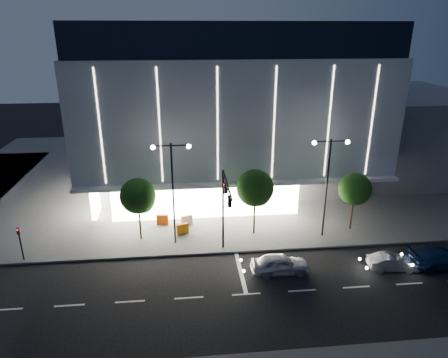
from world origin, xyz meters
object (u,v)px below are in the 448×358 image
object	(u,v)px
tree_mid	(255,190)
car_second	(393,262)
tree_left	(138,198)
street_lamp_east	(328,174)
street_lamp_west	(172,179)
tree_right	(355,191)
barrier_a	(162,220)
barrier_d	(187,220)
ped_signal_far	(20,240)
car_third	(443,258)
car_lead	(280,264)
traffic_mast	(225,201)
barrier_c	(183,229)

from	to	relation	value
tree_mid	car_second	world-z (taller)	tree_mid
tree_left	street_lamp_east	bearing A→B (deg)	-3.65
street_lamp_west	street_lamp_east	bearing A→B (deg)	0.00
tree_right	barrier_a	world-z (taller)	tree_right
tree_right	car_second	distance (m)	7.39
tree_left	tree_mid	xyz separation A→B (m)	(10.00, 0.00, 0.30)
car_second	barrier_a	world-z (taller)	car_second
barrier_d	barrier_a	bearing A→B (deg)	153.40
ped_signal_far	car_third	world-z (taller)	ped_signal_far
barrier_a	barrier_d	xyz separation A→B (m)	(2.27, -0.38, 0.00)
car_lead	tree_left	bearing A→B (deg)	59.97
street_lamp_east	barrier_d	bearing A→B (deg)	165.26
traffic_mast	barrier_d	distance (m)	7.86
tree_left	barrier_c	world-z (taller)	tree_left
street_lamp_west	barrier_d	size ratio (longest dim) A/B	8.18
car_third	ped_signal_far	bearing A→B (deg)	84.25
traffic_mast	barrier_c	distance (m)	6.92
street_lamp_west	car_lead	size ratio (longest dim) A/B	2.05
ped_signal_far	car_second	bearing A→B (deg)	-8.10
tree_mid	barrier_a	size ratio (longest dim) A/B	5.59
street_lamp_east	tree_left	distance (m)	16.12
street_lamp_west	street_lamp_east	xyz separation A→B (m)	(13.00, 0.00, 0.00)
street_lamp_west	barrier_d	world-z (taller)	street_lamp_west
tree_left	car_lead	distance (m)	12.92
street_lamp_west	car_third	xyz separation A→B (m)	(20.67, -5.63, -5.19)
street_lamp_west	ped_signal_far	bearing A→B (deg)	-172.87
street_lamp_west	car_third	world-z (taller)	street_lamp_west
traffic_mast	barrier_d	xyz separation A→B (m)	(-2.97, 5.81, -4.38)
car_second	street_lamp_east	bearing A→B (deg)	39.84
barrier_c	tree_right	bearing A→B (deg)	-19.97
traffic_mast	barrier_c	world-z (taller)	traffic_mast
tree_mid	ped_signal_far	bearing A→B (deg)	-172.45
street_lamp_east	barrier_a	world-z (taller)	street_lamp_east
street_lamp_east	tree_mid	distance (m)	6.27
car_lead	barrier_a	bearing A→B (deg)	46.01
tree_left	barrier_c	xyz separation A→B (m)	(3.61, 0.49, -3.38)
street_lamp_west	street_lamp_east	world-z (taller)	same
ped_signal_far	barrier_d	distance (m)	13.89
street_lamp_east	tree_left	xyz separation A→B (m)	(-15.97, 1.02, -1.92)
barrier_a	barrier_c	size ratio (longest dim) A/B	1.00
ped_signal_far	tree_mid	bearing A→B (deg)	7.55
street_lamp_east	tree_left	bearing A→B (deg)	176.35
traffic_mast	car_lead	world-z (taller)	traffic_mast
ped_signal_far	tree_mid	world-z (taller)	tree_mid
tree_mid	tree_left	bearing A→B (deg)	-180.00
street_lamp_west	barrier_d	xyz separation A→B (m)	(1.03, 3.15, -5.31)
tree_right	car_third	world-z (taller)	tree_right
traffic_mast	barrier_a	world-z (taller)	traffic_mast
car_second	barrier_a	bearing A→B (deg)	69.58
tree_right	car_third	bearing A→B (deg)	-55.08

